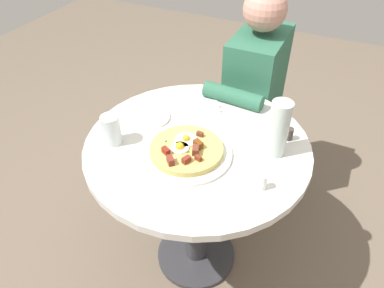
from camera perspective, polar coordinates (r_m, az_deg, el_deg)
ground_plane at (r=1.89m, az=0.62°, el=-17.03°), size 6.00×6.00×0.00m
dining_table at (r=1.46m, az=0.78°, el=-4.97°), size 0.84×0.84×0.73m
person_seated at (r=1.91m, az=9.34°, el=4.85°), size 0.51×0.29×1.14m
pizza_plate at (r=1.29m, az=-0.88°, el=-1.45°), size 0.32×0.32×0.01m
breakfast_pizza at (r=1.27m, az=-0.92°, el=-0.82°), size 0.26×0.26×0.05m
bread_plate at (r=1.47m, az=-6.53°, el=4.21°), size 0.16×0.16×0.01m
napkin at (r=1.51m, az=1.14°, el=5.34°), size 0.21×0.22×0.00m
fork at (r=1.49m, az=1.23°, el=5.10°), size 0.10×0.16×0.00m
knife at (r=1.52m, az=1.07°, el=5.87°), size 0.10×0.16×0.00m
water_glass at (r=1.34m, az=-12.55°, el=2.21°), size 0.07×0.07×0.11m
water_bottle at (r=1.27m, az=13.41°, el=2.33°), size 0.07×0.07×0.21m
salt_shaker at (r=1.18m, az=11.03°, el=-5.88°), size 0.03×0.03×0.06m
pepper_shaker at (r=1.39m, az=15.07°, el=1.54°), size 0.03×0.03×0.05m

